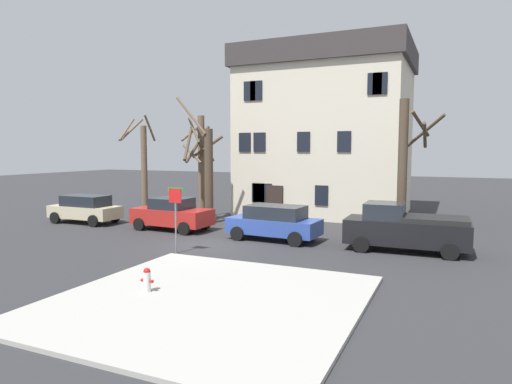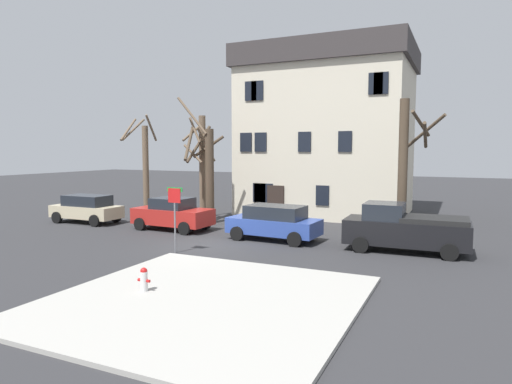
# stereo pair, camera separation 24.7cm
# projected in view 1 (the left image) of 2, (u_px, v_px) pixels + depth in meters

# --- Properties ---
(ground_plane) EXTENTS (120.00, 120.00, 0.00)m
(ground_plane) POSITION_uv_depth(u_px,v_px,m) (208.00, 245.00, 20.44)
(ground_plane) COLOR #2D2D30
(sidewalk_slab) EXTENTS (8.41, 8.50, 0.12)m
(sidewalk_slab) POSITION_uv_depth(u_px,v_px,m) (208.00, 300.00, 12.72)
(sidewalk_slab) COLOR #A8A59E
(sidewalk_slab) RESTS_ON ground_plane
(building_main) EXTENTS (10.99, 8.50, 11.03)m
(building_main) POSITION_uv_depth(u_px,v_px,m) (326.00, 131.00, 30.51)
(building_main) COLOR beige
(building_main) RESTS_ON ground_plane
(tree_bare_near) EXTENTS (2.03, 2.54, 6.53)m
(tree_bare_near) POSITION_uv_depth(u_px,v_px,m) (143.00, 166.00, 28.92)
(tree_bare_near) COLOR brown
(tree_bare_near) RESTS_ON ground_plane
(tree_bare_mid) EXTENTS (2.13, 2.29, 7.44)m
(tree_bare_mid) POSITION_uv_depth(u_px,v_px,m) (200.00, 162.00, 27.25)
(tree_bare_mid) COLOR brown
(tree_bare_mid) RESTS_ON ground_plane
(tree_bare_far) EXTENTS (1.99, 2.99, 5.78)m
(tree_bare_far) POSITION_uv_depth(u_px,v_px,m) (207.00, 172.00, 26.32)
(tree_bare_far) COLOR #4C3D2D
(tree_bare_far) RESTS_ON ground_plane
(tree_bare_end) EXTENTS (2.16, 2.98, 6.70)m
(tree_bare_end) POSITION_uv_depth(u_px,v_px,m) (405.00, 166.00, 21.31)
(tree_bare_end) COLOR #4C3D2D
(tree_bare_end) RESTS_ON ground_plane
(car_beige_wagon) EXTENTS (4.29, 1.96, 1.65)m
(car_beige_wagon) POSITION_uv_depth(u_px,v_px,m) (85.00, 209.00, 26.47)
(car_beige_wagon) COLOR #C6B793
(car_beige_wagon) RESTS_ON ground_plane
(car_red_sedan) EXTENTS (4.39, 2.27, 1.74)m
(car_red_sedan) POSITION_uv_depth(u_px,v_px,m) (172.00, 214.00, 24.20)
(car_red_sedan) COLOR #AD231E
(car_red_sedan) RESTS_ON ground_plane
(car_blue_wagon) EXTENTS (4.48, 2.28, 1.68)m
(car_blue_wagon) POSITION_uv_depth(u_px,v_px,m) (274.00, 222.00, 21.46)
(car_blue_wagon) COLOR #2D4799
(car_blue_wagon) RESTS_ON ground_plane
(pickup_truck_black) EXTENTS (5.10, 2.28, 2.04)m
(pickup_truck_black) POSITION_uv_depth(u_px,v_px,m) (405.00, 228.00, 19.10)
(pickup_truck_black) COLOR black
(pickup_truck_black) RESTS_ON ground_plane
(fire_hydrant) EXTENTS (0.42, 0.22, 0.71)m
(fire_hydrant) POSITION_uv_depth(u_px,v_px,m) (147.00, 279.00, 13.30)
(fire_hydrant) COLOR silver
(fire_hydrant) RESTS_ON sidewalk_slab
(street_sign_pole) EXTENTS (0.76, 0.07, 2.76)m
(street_sign_pole) POSITION_uv_depth(u_px,v_px,m) (175.00, 207.00, 18.63)
(street_sign_pole) COLOR slate
(street_sign_pole) RESTS_ON ground_plane
(bicycle_leaning) EXTENTS (1.64, 0.70, 1.03)m
(bicycle_leaning) POSITION_uv_depth(u_px,v_px,m) (162.00, 217.00, 26.45)
(bicycle_leaning) COLOR black
(bicycle_leaning) RESTS_ON ground_plane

